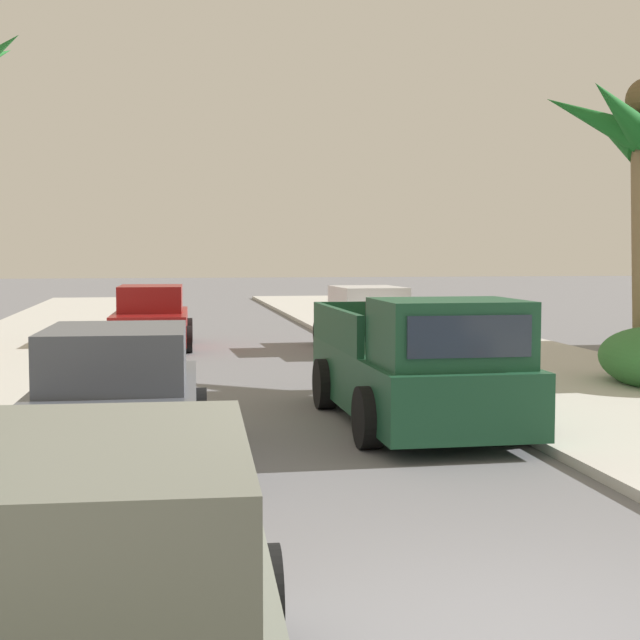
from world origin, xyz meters
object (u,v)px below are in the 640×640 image
at_px(pickup_truck, 416,366).
at_px(car_right_mid, 117,400).
at_px(car_left_near, 151,319).
at_px(car_left_far, 78,627).
at_px(car_left_mid, 367,321).

bearing_deg(pickup_truck, car_right_mid, -157.34).
distance_m(car_left_near, car_left_far, 19.25).
relative_size(pickup_truck, car_right_mid, 1.21).
bearing_deg(car_left_near, car_left_far, -90.21).
xyz_separation_m(car_left_near, car_right_mid, (-0.21, -12.76, 0.00)).
height_order(car_left_near, car_left_mid, same).
bearing_deg(car_left_far, pickup_truck, 65.05).
height_order(pickup_truck, car_left_far, pickup_truck).
distance_m(car_right_mid, car_left_far, 6.48).
bearing_deg(car_left_far, car_left_mid, 73.67).
xyz_separation_m(car_left_near, car_left_mid, (5.16, -1.40, 0.00)).
xyz_separation_m(pickup_truck, car_right_mid, (-3.91, -1.63, -0.10)).
relative_size(car_left_near, car_left_far, 1.00).
relative_size(car_left_mid, car_left_far, 1.00).
distance_m(pickup_truck, car_left_mid, 9.84).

